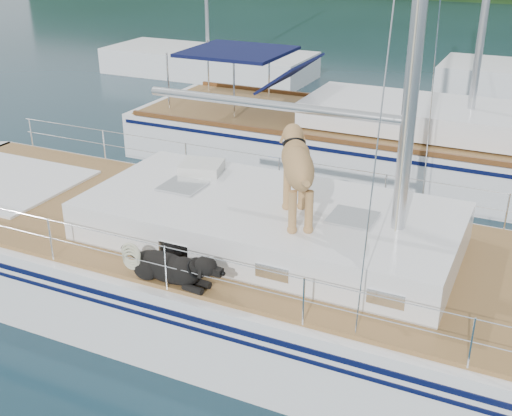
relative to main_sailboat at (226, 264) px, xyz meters
The scene contains 4 objects.
ground 0.69m from the main_sailboat, behind, with size 120.00×120.00×0.00m, color black.
main_sailboat is the anchor object (origin of this frame).
neighbor_sailboat 6.66m from the main_sailboat, 88.46° to the left, with size 11.00×3.50×13.30m.
bg_boat_west 16.18m from the main_sailboat, 120.05° to the left, with size 8.00×3.00×11.65m.
Camera 1 is at (4.10, -7.46, 5.38)m, focal length 45.00 mm.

